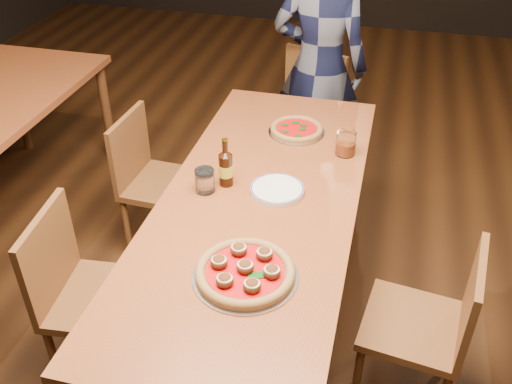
% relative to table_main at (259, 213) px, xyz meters
% --- Properties ---
extents(ground, '(9.00, 9.00, 0.00)m').
position_rel_table_main_xyz_m(ground, '(0.00, 0.00, -0.68)').
color(ground, black).
extents(table_main, '(0.80, 2.00, 0.75)m').
position_rel_table_main_xyz_m(table_main, '(0.00, 0.00, 0.00)').
color(table_main, brown).
rests_on(table_main, ground).
extents(chair_main_nw, '(0.44, 0.44, 0.86)m').
position_rel_table_main_xyz_m(chair_main_nw, '(-0.57, -0.39, -0.25)').
color(chair_main_nw, brown).
rests_on(chair_main_nw, ground).
extents(chair_main_sw, '(0.40, 0.40, 0.82)m').
position_rel_table_main_xyz_m(chair_main_sw, '(-0.64, 0.47, -0.27)').
color(chair_main_sw, brown).
rests_on(chair_main_sw, ground).
extents(chair_main_e, '(0.43, 0.43, 0.82)m').
position_rel_table_main_xyz_m(chair_main_e, '(0.68, -0.21, -0.27)').
color(chair_main_e, brown).
rests_on(chair_main_e, ground).
extents(chair_end, '(0.53, 0.53, 0.89)m').
position_rel_table_main_xyz_m(chair_end, '(-0.06, 1.26, -0.23)').
color(chair_end, brown).
rests_on(chair_end, ground).
extents(pizza_meatball, '(0.37, 0.37, 0.07)m').
position_rel_table_main_xyz_m(pizza_meatball, '(0.06, -0.46, 0.10)').
color(pizza_meatball, '#B7B7BF').
rests_on(pizza_meatball, table_main).
extents(pizza_margherita, '(0.28, 0.28, 0.04)m').
position_rel_table_main_xyz_m(pizza_margherita, '(0.04, 0.59, 0.09)').
color(pizza_margherita, '#B7B7BF').
rests_on(pizza_margherita, table_main).
extents(plate_stack, '(0.23, 0.23, 0.02)m').
position_rel_table_main_xyz_m(plate_stack, '(0.06, 0.07, 0.08)').
color(plate_stack, white).
rests_on(plate_stack, table_main).
extents(beer_bottle, '(0.06, 0.06, 0.22)m').
position_rel_table_main_xyz_m(beer_bottle, '(-0.16, 0.07, 0.15)').
color(beer_bottle, black).
rests_on(beer_bottle, table_main).
extents(water_glass, '(0.08, 0.08, 0.10)m').
position_rel_table_main_xyz_m(water_glass, '(-0.23, 0.00, 0.12)').
color(water_glass, white).
rests_on(water_glass, table_main).
extents(amber_glass, '(0.09, 0.09, 0.11)m').
position_rel_table_main_xyz_m(amber_glass, '(0.30, 0.45, 0.13)').
color(amber_glass, '#AC4813').
rests_on(amber_glass, table_main).
extents(diner, '(0.60, 0.41, 1.58)m').
position_rel_table_main_xyz_m(diner, '(0.04, 1.32, 0.11)').
color(diner, black).
rests_on(diner, ground).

